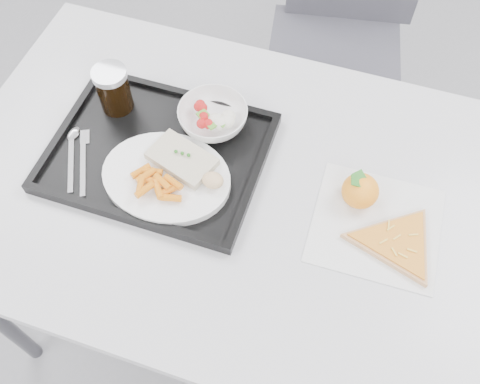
{
  "coord_description": "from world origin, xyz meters",
  "views": [
    {
      "loc": [
        0.21,
        -0.26,
        1.69
      ],
      "look_at": [
        0.03,
        0.27,
        0.77
      ],
      "focal_mm": 40.0,
      "sensor_mm": 36.0,
      "label": 1
    }
  ],
  "objects": [
    {
      "name": "cola_glass",
      "position": [
        -0.3,
        0.41,
        0.82
      ],
      "size": [
        0.08,
        0.08,
        0.11
      ],
      "color": "black",
      "rests_on": "tray"
    },
    {
      "name": "tangerine",
      "position": [
        0.26,
        0.34,
        0.79
      ],
      "size": [
        0.1,
        0.1,
        0.07
      ],
      "color": "#F25400",
      "rests_on": "napkin"
    },
    {
      "name": "pizza_slice",
      "position": [
        0.35,
        0.27,
        0.76
      ],
      "size": [
        0.25,
        0.25,
        0.02
      ],
      "color": "tan",
      "rests_on": "napkin"
    },
    {
      "name": "napkin",
      "position": [
        0.31,
        0.3,
        0.75
      ],
      "size": [
        0.26,
        0.25,
        0.0
      ],
      "color": "silver",
      "rests_on": "table"
    },
    {
      "name": "salad_bowl",
      "position": [
        -0.08,
        0.43,
        0.79
      ],
      "size": [
        0.15,
        0.15,
        0.05
      ],
      "color": "white",
      "rests_on": "tray"
    },
    {
      "name": "tray",
      "position": [
        -0.17,
        0.32,
        0.76
      ],
      "size": [
        0.45,
        0.35,
        0.03
      ],
      "color": "black",
      "rests_on": "table"
    },
    {
      "name": "table",
      "position": [
        0.0,
        0.3,
        0.68
      ],
      "size": [
        1.2,
        0.8,
        0.75
      ],
      "color": "silver",
      "rests_on": "ground"
    },
    {
      "name": "bread_roll",
      "position": [
        -0.02,
        0.27,
        0.8
      ],
      "size": [
        0.05,
        0.05,
        0.03
      ],
      "color": "tan",
      "rests_on": "dinner_plate"
    },
    {
      "name": "dinner_plate",
      "position": [
        -0.12,
        0.26,
        0.77
      ],
      "size": [
        0.27,
        0.27,
        0.02
      ],
      "color": "white",
      "rests_on": "tray"
    },
    {
      "name": "cutlery",
      "position": [
        -0.33,
        0.26,
        0.77
      ],
      "size": [
        0.12,
        0.16,
        0.01
      ],
      "color": "silver",
      "rests_on": "tray"
    },
    {
      "name": "fish_fillet",
      "position": [
        -0.1,
        0.3,
        0.79
      ],
      "size": [
        0.15,
        0.12,
        0.03
      ],
      "color": "beige",
      "rests_on": "dinner_plate"
    },
    {
      "name": "chair",
      "position": [
        0.09,
        1.12,
        0.54
      ],
      "size": [
        0.49,
        0.49,
        0.93
      ],
      "color": "#3E3D45",
      "rests_on": "ground"
    },
    {
      "name": "salad_contents",
      "position": [
        -0.07,
        0.42,
        0.8
      ],
      "size": [
        0.1,
        0.07,
        0.03
      ],
      "color": "red",
      "rests_on": "salad_bowl"
    },
    {
      "name": "room",
      "position": [
        0.0,
        0.0,
        1.4
      ],
      "size": [
        6.04,
        7.04,
        2.84
      ],
      "color": "gray",
      "rests_on": "ground"
    },
    {
      "name": "carrot_pile",
      "position": [
        -0.13,
        0.22,
        0.8
      ],
      "size": [
        0.12,
        0.09,
        0.02
      ],
      "color": "orange",
      "rests_on": "dinner_plate"
    }
  ]
}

